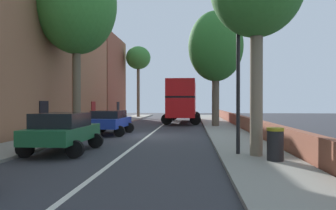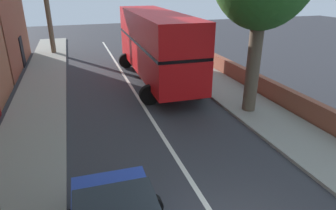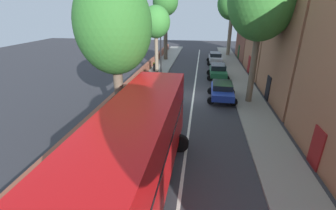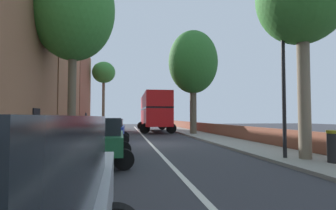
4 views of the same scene
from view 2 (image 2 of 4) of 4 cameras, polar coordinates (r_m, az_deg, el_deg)
The scene contains 1 object.
double_decker_bus at distance 17.59m, azimuth -2.42°, elevation 12.08°, with size 3.69×10.64×4.06m.
Camera 2 is at (-2.92, -3.82, 5.55)m, focal length 31.28 mm.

